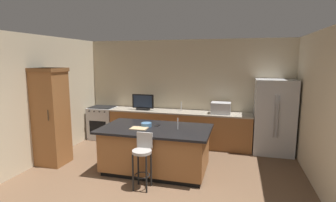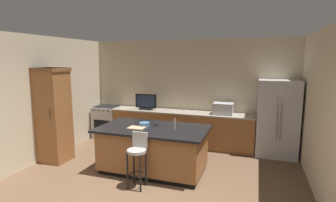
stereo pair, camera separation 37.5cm
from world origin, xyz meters
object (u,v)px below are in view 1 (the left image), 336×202
Objects in this scene: fruit_bowl at (146,125)px; cabinet_tower at (51,115)px; refrigerator at (274,117)px; cell_phone at (158,125)px; cutting_board at (139,128)px; tv_monitor at (143,103)px; kitchen_island at (156,149)px; bar_stool_center at (143,156)px; range_oven at (103,123)px; microwave at (221,108)px.

cabinet_tower is at bearing -173.53° from fruit_bowl.
cell_phone is (-2.43, -1.56, 0.01)m from refrigerator.
tv_monitor is at bearing 108.17° from cutting_board.
kitchen_island is at bearing -62.22° from tv_monitor.
bar_stool_center is (0.00, -0.74, 0.13)m from kitchen_island.
bar_stool_center reaches higher than range_oven.
cabinet_tower is 2.32m from cell_phone.
tv_monitor reaches higher than cell_phone.
fruit_bowl is at bearing 104.97° from bar_stool_center.
cutting_board is at bearing -71.83° from tv_monitor.
range_oven is (-2.17, 1.77, -0.00)m from kitchen_island.
bar_stool_center is at bearing -89.99° from kitchen_island.
cutting_board is at bearing -120.26° from cell_phone.
microwave is at bearing 56.83° from kitchen_island.
kitchen_island is 14.58× the size of cell_phone.
tv_monitor is (1.26, -0.05, 0.64)m from range_oven.
bar_stool_center reaches higher than cell_phone.
cabinet_tower is (-2.29, -0.20, 0.62)m from kitchen_island.
cutting_board reaches higher than range_oven.
microwave reaches higher than range_oven.
microwave is (-1.26, 0.04, 0.15)m from refrigerator.
cabinet_tower is at bearing -178.84° from cutting_board.
cutting_board is at bearing -145.03° from refrigerator.
range_oven is at bearing 177.69° from tv_monitor.
refrigerator is 3.13m from fruit_bowl.
cabinet_tower is 2.12× the size of bar_stool_center.
cutting_board is (-0.28, -0.33, 0.01)m from cell_phone.
refrigerator reaches higher than tv_monitor.
cutting_board is at bearing 116.63° from bar_stool_center.
cell_phone is (-0.01, 0.91, 0.32)m from bar_stool_center.
tv_monitor reaches higher than cutting_board.
fruit_bowl is 0.22m from cutting_board.
cabinet_tower is 2.10m from fruit_bowl.
fruit_bowl reaches higher than range_oven.
cabinet_tower is 3.98m from microwave.
bar_stool_center is (0.91, -2.47, -0.51)m from tv_monitor.
cabinet_tower reaches higher than microwave.
kitchen_island is at bearing -123.17° from microwave.
cell_phone is at bearing -147.24° from refrigerator.
microwave is 0.81× the size of tv_monitor.
range_oven is at bearing -179.98° from microwave.
cutting_board is at bearing -150.96° from kitchen_island.
fruit_bowl is (2.09, 0.24, -0.14)m from cabinet_tower.
range_oven is 2.84× the size of cutting_board.
cell_phone is (-0.01, 0.17, 0.45)m from kitchen_island.
tv_monitor is at bearing 54.28° from cabinet_tower.
cell_phone is (0.20, 0.14, -0.04)m from fruit_bowl.
refrigerator is 3.48m from bar_stool_center.
refrigerator is at bearing 0.19° from tv_monitor.
cutting_board is at bearing -126.83° from microwave.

